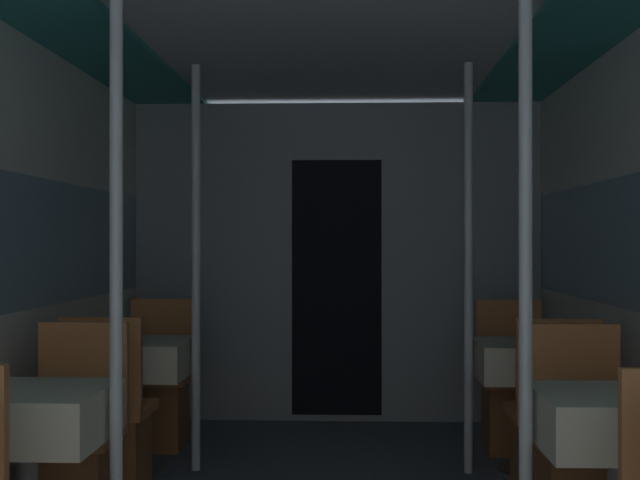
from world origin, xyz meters
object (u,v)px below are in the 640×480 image
support_pole_left_1 (116,280)px  support_pole_right_2 (468,268)px  dining_table_left_2 (136,363)px  dining_table_left_1 (27,422)px  dining_table_right_1 (619,427)px  dining_table_right_2 (530,365)px  chair_left_far_2 (157,401)px  support_pole_right_1 (526,280)px  chair_left_near_2 (109,439)px  chair_right_far_1 (582,474)px  chair_right_far_2 (513,403)px  chair_left_far_1 (72,469)px  chair_right_near_2 (552,443)px  support_pole_left_2 (196,267)px

support_pole_left_1 → support_pole_right_2: 2.25m
support_pole_left_1 → support_pole_right_2: bearing=47.5°
dining_table_left_2 → dining_table_left_1: bearing=-90.0°
dining_table_left_1 → dining_table_right_1: bearing=0.0°
dining_table_right_1 → dining_table_right_2: size_ratio=1.00×
chair_left_far_2 → support_pole_right_1: bearing=130.3°
support_pole_left_1 → chair_left_near_2: (-0.34, 1.12, -0.85)m
chair_right_far_1 → chair_left_far_2: bearing=-37.0°
chair_right_far_1 → dining_table_right_2: chair_right_far_1 is taller
dining_table_right_2 → chair_left_far_2: bearing=166.3°
dining_table_right_2 → support_pole_right_2: support_pole_right_2 is taller
chair_left_far_2 → chair_right_far_2: (2.20, 0.00, 0.00)m
chair_left_far_2 → chair_left_far_1: bearing=90.0°
support_pole_left_1 → chair_right_far_2: 3.00m
chair_right_near_2 → chair_right_far_2: bearing=90.0°
dining_table_left_1 → chair_right_far_2: 3.13m
support_pole_left_2 → chair_right_far_2: size_ratio=2.49×
dining_table_right_2 → support_pole_right_2: size_ratio=0.32×
chair_left_far_2 → chair_right_near_2: bearing=154.0°
chair_right_near_2 → chair_left_near_2: bearing=180.0°
chair_left_far_2 → support_pole_left_2: (0.34, -0.54, 0.85)m
chair_left_near_2 → support_pole_right_2: (1.86, 0.54, 0.85)m
chair_left_far_2 → dining_table_right_2: 2.29m
support_pole_left_2 → support_pole_right_1: bearing=-47.5°
support_pole_left_1 → chair_left_near_2: 1.45m
support_pole_left_2 → support_pole_right_2: size_ratio=1.00×
chair_left_far_2 → support_pole_right_1: 3.00m
support_pole_right_2 → support_pole_right_1: bearing=-90.0°
support_pole_left_1 → dining_table_left_2: 1.78m
dining_table_left_1 → chair_right_far_2: size_ratio=0.79×
support_pole_left_1 → chair_left_far_2: support_pole_left_1 is taller
support_pole_left_2 → chair_right_far_2: support_pole_left_2 is taller
dining_table_left_1 → dining_table_left_2: bearing=90.0°
chair_left_far_2 → dining_table_right_1: 3.13m
chair_right_near_2 → support_pole_right_2: bearing=122.3°
dining_table_right_2 → support_pole_right_2: (-0.34, 0.00, 0.54)m
support_pole_left_2 → chair_right_near_2: bearing=-16.1°
support_pole_left_1 → support_pole_left_2: bearing=90.0°
chair_right_far_1 → chair_right_near_2: bearing=-90.0°
chair_left_far_1 → dining_table_right_2: 2.49m
dining_table_left_1 → chair_right_near_2: (2.20, 1.12, -0.31)m
chair_left_near_2 → chair_left_far_2: same height
chair_right_near_2 → dining_table_left_2: bearing=166.3°
dining_table_left_1 → chair_right_near_2: chair_right_near_2 is taller
dining_table_right_1 → chair_right_far_2: chair_right_far_2 is taller
chair_left_far_2 → support_pole_left_2: bearing=122.3°
dining_table_left_1 → support_pole_left_2: support_pole_left_2 is taller
chair_left_near_2 → dining_table_right_2: 2.29m
support_pole_right_1 → chair_right_near_2: size_ratio=2.49×
chair_left_far_2 → support_pole_right_2: support_pole_right_2 is taller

